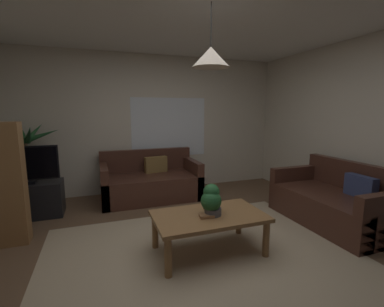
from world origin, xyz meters
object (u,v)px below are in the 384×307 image
(couch_under_window, at_px, (151,183))
(book_on_table_0, at_px, (207,216))
(pendant_lamp, at_px, (211,57))
(tv, at_px, (25,165))
(coffee_table, at_px, (209,220))
(remote_on_table_0, at_px, (211,208))
(potted_palm_corner, at_px, (28,166))
(tv_stand, at_px, (29,200))
(potted_plant_on_table, at_px, (212,200))
(couch_right_side, at_px, (334,203))

(couch_under_window, bearing_deg, book_on_table_0, -84.91)
(book_on_table_0, height_order, pendant_lamp, pendant_lamp)
(tv, bearing_deg, coffee_table, -40.41)
(pendant_lamp, bearing_deg, remote_on_table_0, 59.52)
(tv, distance_m, pendant_lamp, 2.97)
(couch_under_window, height_order, potted_palm_corner, potted_palm_corner)
(book_on_table_0, relative_size, tv_stand, 0.16)
(remote_on_table_0, distance_m, potted_plant_on_table, 0.23)
(couch_under_window, distance_m, tv_stand, 1.83)
(remote_on_table_0, bearing_deg, couch_under_window, -131.88)
(coffee_table, relative_size, remote_on_table_0, 7.35)
(couch_right_side, height_order, tv, tv)
(remote_on_table_0, height_order, tv, tv)
(remote_on_table_0, xyz_separation_m, pendant_lamp, (-0.08, -0.13, 1.59))
(potted_plant_on_table, bearing_deg, couch_under_window, 97.16)
(couch_right_side, bearing_deg, potted_plant_on_table, -85.21)
(tv, height_order, pendant_lamp, pendant_lamp)
(potted_plant_on_table, xyz_separation_m, potted_palm_corner, (-2.15, 2.32, 0.05))
(coffee_table, distance_m, pendant_lamp, 1.67)
(book_on_table_0, bearing_deg, coffee_table, 49.70)
(remote_on_table_0, bearing_deg, book_on_table_0, 4.51)
(potted_plant_on_table, height_order, pendant_lamp, pendant_lamp)
(couch_under_window, height_order, potted_plant_on_table, couch_under_window)
(coffee_table, bearing_deg, book_on_table_0, -130.30)
(couch_right_side, xyz_separation_m, remote_on_table_0, (-1.83, -0.00, 0.17))
(remote_on_table_0, distance_m, potted_palm_corner, 3.10)
(tv, bearing_deg, potted_palm_corner, 98.44)
(tv, xyz_separation_m, pendant_lamp, (2.05, -1.74, 1.26))
(tv_stand, relative_size, tv, 1.05)
(couch_right_side, relative_size, tv_stand, 1.74)
(remote_on_table_0, relative_size, potted_palm_corner, 0.11)
(coffee_table, distance_m, tv_stand, 2.71)
(remote_on_table_0, bearing_deg, tv_stand, -89.00)
(potted_palm_corner, relative_size, pendant_lamp, 2.39)
(couch_under_window, relative_size, coffee_table, 1.40)
(couch_right_side, bearing_deg, pendant_lamp, -85.96)
(couch_under_window, relative_size, pendant_lamp, 2.77)
(couch_under_window, relative_size, potted_palm_corner, 1.16)
(tv_stand, bearing_deg, book_on_table_0, -42.57)
(pendant_lamp, bearing_deg, book_on_table_0, -130.30)
(couch_under_window, distance_m, coffee_table, 2.03)
(couch_right_side, xyz_separation_m, potted_palm_corner, (-4.04, 2.16, 0.38))
(potted_plant_on_table, relative_size, potted_palm_corner, 0.23)
(couch_under_window, bearing_deg, remote_on_table_0, -80.36)
(book_on_table_0, height_order, tv, tv)
(couch_under_window, height_order, tv_stand, couch_under_window)
(couch_right_side, distance_m, potted_palm_corner, 4.59)
(coffee_table, bearing_deg, couch_under_window, 96.81)
(remote_on_table_0, bearing_deg, pendant_lamp, 8.00)
(couch_right_side, relative_size, tv, 1.82)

